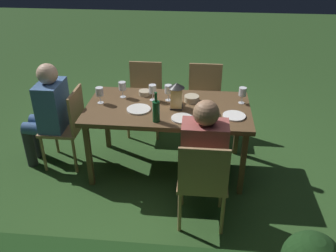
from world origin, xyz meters
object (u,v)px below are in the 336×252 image
bowl_olives (209,111)px  wine_glass_a (100,92)px  wine_glass_d (153,90)px  chair_side_left_a (204,97)px  green_bottle_on_table (156,111)px  plate_b (182,118)px  dining_table (168,112)px  wine_glass_b (168,90)px  bowl_bread (192,98)px  bowl_salad (145,93)px  chair_head_far (68,124)px  person_in_blue (48,111)px  lantern_centerpiece (177,94)px  wine_glass_c (122,87)px  person_in_rust (204,152)px  chair_side_right_a (203,180)px  plate_c (139,109)px  plate_a (234,116)px  chair_side_left_b (145,95)px  wine_glass_e (243,92)px

bowl_olives → wine_glass_a: bearing=-6.9°
wine_glass_d → bowl_olives: (-0.57, 0.25, -0.09)m
wine_glass_d → bowl_olives: size_ratio=1.16×
chair_side_left_a → green_bottle_on_table: (0.45, 1.14, 0.37)m
green_bottle_on_table → plate_b: 0.27m
dining_table → wine_glass_b: (0.01, -0.15, 0.18)m
bowl_bread → bowl_salad: size_ratio=1.22×
wine_glass_d → dining_table: bearing=141.8°
chair_head_far → person_in_blue: (0.20, 0.00, 0.15)m
person_in_blue → lantern_centerpiece: (-1.35, 0.02, 0.25)m
bowl_bread → wine_glass_c: bearing=-2.6°
person_in_rust → green_bottle_on_table: bearing=-34.9°
chair_side_left_a → bowl_olives: (-0.03, 0.94, 0.29)m
wine_glass_b → plate_b: wine_glass_b is taller
chair_side_right_a → person_in_blue: person_in_blue is taller
dining_table → plate_c: plate_c is taller
dining_table → bowl_bread: bearing=-147.4°
plate_a → bowl_olives: size_ratio=1.49×
green_bottle_on_table → bowl_salad: green_bottle_on_table is taller
chair_side_left_b → wine_glass_b: wine_glass_b is taller
plate_b → plate_a: bearing=-168.7°
person_in_rust → wine_glass_c: (0.86, -0.81, 0.22)m
dining_table → wine_glass_b: bearing=-85.9°
plate_c → plate_b: bearing=161.3°
wine_glass_d → plate_b: bearing=130.6°
dining_table → lantern_centerpiece: 0.23m
green_bottle_on_table → plate_c: bearing=-46.8°
person_in_blue → green_bottle_on_table: (-1.18, 0.32, 0.21)m
chair_head_far → person_in_blue: 0.25m
wine_glass_d → plate_b: (-0.33, 0.38, -0.11)m
chair_side_left_b → chair_side_left_a: bearing=180.0°
person_in_rust → bowl_salad: (0.64, -0.88, 0.13)m
plate_a → plate_b: size_ratio=1.04×
dining_table → chair_head_far: 1.08m
chair_side_right_a → plate_c: (0.65, -0.72, 0.27)m
person_in_blue → chair_side_left_a: bearing=-153.2°
chair_side_left_b → bowl_olives: chair_side_left_b is taller
plate_a → plate_c: bearing=-3.1°
lantern_centerpiece → plate_c: lantern_centerpiece is taller
wine_glass_e → bowl_salad: size_ratio=1.35×
chair_side_left_b → wine_glass_e: size_ratio=5.15×
wine_glass_c → bowl_olives: (-0.90, 0.29, -0.09)m
chair_side_left_a → person_in_rust: bearing=90.0°
chair_head_far → bowl_bread: 1.33m
wine_glass_d → plate_b: wine_glass_d is taller
person_in_rust → chair_side_left_a: bearing=-90.0°
chair_side_right_a → person_in_rust: size_ratio=0.76×
wine_glass_b → plate_a: size_ratio=0.78×
green_bottle_on_table → plate_c: size_ratio=1.23×
chair_side_left_a → wine_glass_c: 1.14m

